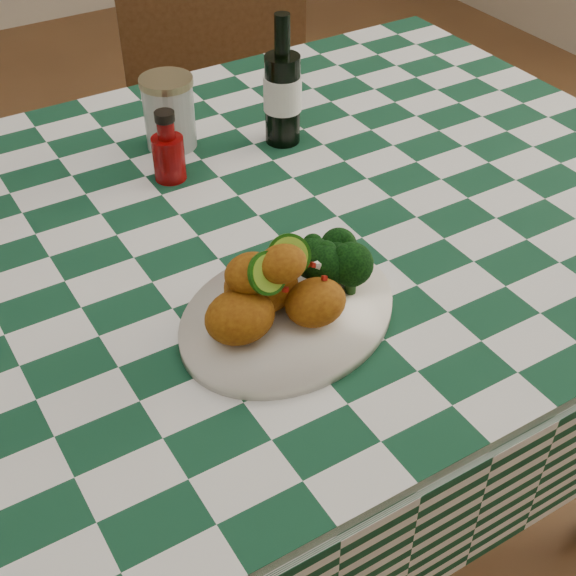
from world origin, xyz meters
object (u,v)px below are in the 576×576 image
fried_chicken_pile (278,281)px  plate (288,315)px  ketchup_bottle (168,146)px  mason_jar (169,112)px  wooden_chair_right (232,135)px  beer_bottle (282,80)px  dining_table (214,413)px

fried_chicken_pile → plate: bearing=0.0°
plate → ketchup_bottle: (0.02, 0.40, 0.05)m
mason_jar → wooden_chair_right: 0.63m
ketchup_bottle → mason_jar: mason_jar is taller
beer_bottle → wooden_chair_right: bearing=72.7°
fried_chicken_pile → wooden_chair_right: 1.06m
dining_table → beer_bottle: beer_bottle is taller
mason_jar → dining_table: bearing=-107.1°
dining_table → ketchup_bottle: (0.03, 0.17, 0.45)m
dining_table → fried_chicken_pile: size_ratio=9.92×
ketchup_bottle → fried_chicken_pile: bearing=-94.6°
ketchup_bottle → beer_bottle: (0.22, 0.01, 0.05)m
fried_chicken_pile → mason_jar: size_ratio=1.34×
dining_table → wooden_chair_right: bearing=59.1°
ketchup_bottle → plate: bearing=-92.6°
plate → wooden_chair_right: size_ratio=0.30×
mason_jar → beer_bottle: size_ratio=0.55×
fried_chicken_pile → beer_bottle: bearing=58.4°
beer_bottle → dining_table: bearing=-144.7°
wooden_chair_right → plate: bearing=-95.5°
wooden_chair_right → mason_jar: bearing=-110.2°
plate → fried_chicken_pile: 0.06m
fried_chicken_pile → mason_jar: bearing=80.9°
beer_bottle → wooden_chair_right: (0.16, 0.51, -0.38)m
plate → fried_chicken_pile: (-0.01, 0.00, 0.06)m
fried_chicken_pile → wooden_chair_right: wooden_chair_right is taller
ketchup_bottle → beer_bottle: size_ratio=0.53×
plate → mason_jar: mason_jar is taller
mason_jar → beer_bottle: 0.20m
fried_chicken_pile → wooden_chair_right: size_ratio=0.16×
ketchup_bottle → wooden_chair_right: size_ratio=0.12×
plate → dining_table: bearing=94.0°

